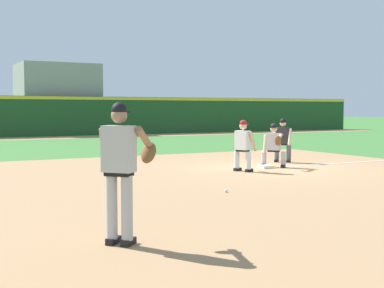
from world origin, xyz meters
TOP-DOWN VIEW (x-y plane):
  - ground_plane at (0.00, 0.00)m, footprint 160.00×160.00m
  - infield_dirt_patch at (-3.51, -3.25)m, footprint 18.00×18.00m
  - warning_track_strip at (0.00, 20.00)m, footprint 48.00×3.20m
  - first_base_bag at (0.00, 0.00)m, footprint 0.38×0.38m
  - baseball at (-3.48, -3.39)m, footprint 0.07×0.07m
  - pitcher at (-6.98, -6.48)m, footprint 0.85×0.56m
  - first_baseman at (0.35, 0.07)m, footprint 0.75×1.08m
  - baserunner at (-1.07, -0.39)m, footprint 0.57×0.67m
  - umpire at (1.56, 1.20)m, footprint 0.66×0.68m
  - outfield_wall at (0.00, 22.00)m, footprint 48.00×0.54m
  - stadium_seating_block at (0.00, 24.90)m, footprint 5.32×4.20m

SIDE VIEW (x-z plane):
  - ground_plane at x=0.00m, z-range 0.00..0.00m
  - infield_dirt_patch at x=-3.51m, z-range 0.00..0.01m
  - warning_track_strip at x=0.00m, z-range 0.00..0.01m
  - baseball at x=-3.48m, z-range 0.00..0.07m
  - first_base_bag at x=0.00m, z-range 0.00..0.09m
  - first_baseman at x=0.35m, z-range 0.06..1.40m
  - baserunner at x=-1.07m, z-range 0.06..1.52m
  - umpire at x=1.56m, z-range 0.06..1.52m
  - pitcher at x=-6.98m, z-range 0.13..1.99m
  - outfield_wall at x=0.00m, z-range 0.09..2.69m
  - stadium_seating_block at x=0.00m, z-range 0.03..4.93m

